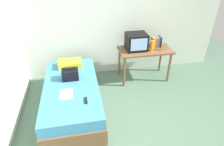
% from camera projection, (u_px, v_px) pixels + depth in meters
% --- Properties ---
extents(ground_plane, '(8.00, 8.00, 0.00)m').
position_uv_depth(ground_plane, '(133.00, 128.00, 3.28)').
color(ground_plane, '#4C6B56').
extents(wall_back, '(5.20, 0.10, 2.60)m').
position_uv_depth(wall_back, '(111.00, 19.00, 4.27)').
color(wall_back, silver).
rests_on(wall_back, ground).
extents(bed, '(1.00, 2.00, 0.53)m').
position_uv_depth(bed, '(72.00, 96.00, 3.60)').
color(bed, brown).
rests_on(bed, ground).
extents(desk, '(1.16, 0.60, 0.75)m').
position_uv_depth(desk, '(145.00, 53.00, 4.29)').
color(desk, brown).
rests_on(desk, ground).
extents(tv, '(0.44, 0.39, 0.36)m').
position_uv_depth(tv, '(136.00, 42.00, 4.13)').
color(tv, black).
rests_on(tv, desk).
extents(water_bottle, '(0.08, 0.08, 0.24)m').
position_uv_depth(water_bottle, '(152.00, 46.00, 4.10)').
color(water_bottle, orange).
rests_on(water_bottle, desk).
extents(book_row, '(0.21, 0.17, 0.23)m').
position_uv_depth(book_row, '(156.00, 42.00, 4.31)').
color(book_row, '#7A3D89').
rests_on(book_row, desk).
extents(picture_frame, '(0.11, 0.02, 0.17)m').
position_uv_depth(picture_frame, '(164.00, 47.00, 4.15)').
color(picture_frame, '#9E754C').
rests_on(picture_frame, desk).
extents(pillow, '(0.47, 0.29, 0.13)m').
position_uv_depth(pillow, '(70.00, 64.00, 4.00)').
color(pillow, yellow).
rests_on(pillow, bed).
extents(handbag, '(0.30, 0.20, 0.23)m').
position_uv_depth(handbag, '(70.00, 74.00, 3.58)').
color(handbag, black).
rests_on(handbag, bed).
extents(magazine, '(0.21, 0.29, 0.01)m').
position_uv_depth(magazine, '(66.00, 94.00, 3.23)').
color(magazine, white).
rests_on(magazine, bed).
extents(remote_dark, '(0.04, 0.16, 0.02)m').
position_uv_depth(remote_dark, '(86.00, 100.00, 3.07)').
color(remote_dark, black).
rests_on(remote_dark, bed).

